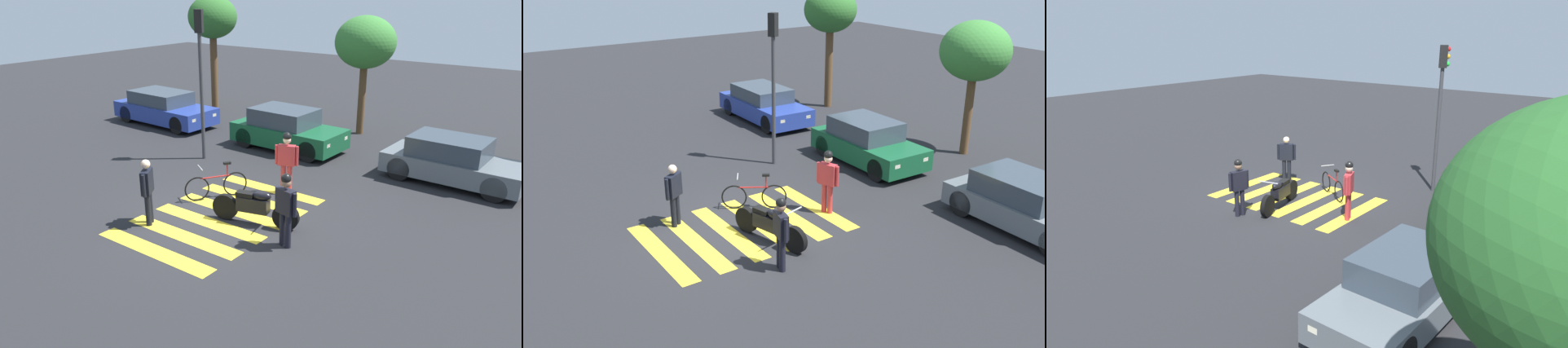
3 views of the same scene
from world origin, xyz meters
The scene contains 11 objects.
ground_plane centered at (0.00, 0.00, 0.00)m, with size 60.00×60.00×0.00m, color #232326.
police_motorcycle centered at (0.97, 0.16, 0.46)m, with size 2.22×0.82×1.05m.
leaning_bicycle centered at (-0.85, 0.85, 0.38)m, with size 0.98×1.52×1.00m.
officer_on_foot centered at (-1.11, -1.35, 0.94)m, with size 0.43×0.57×1.66m.
officer_by_motorcycle centered at (2.20, -0.34, 1.00)m, with size 0.64×0.30×1.74m.
pedestrian_bystander centered at (0.45, 2.32, 1.01)m, with size 0.63×0.36×1.75m.
crosswalk_stripes centered at (0.00, 0.00, 0.00)m, with size 3.29×4.95×0.01m.
car_blue_hatchback centered at (-7.88, 5.65, 0.66)m, with size 4.57×1.93×1.37m.
car_green_compact centered at (-1.81, 5.78, 0.69)m, with size 4.03×1.91×1.44m.
car_grey_coupe centered at (3.94, 5.88, 0.65)m, with size 4.03×1.84×1.36m.
traffic_light_pole centered at (-3.46, 3.22, 3.19)m, with size 0.32×0.36×4.81m.
Camera 3 is at (11.39, 9.41, 5.39)m, focal length 33.09 mm.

